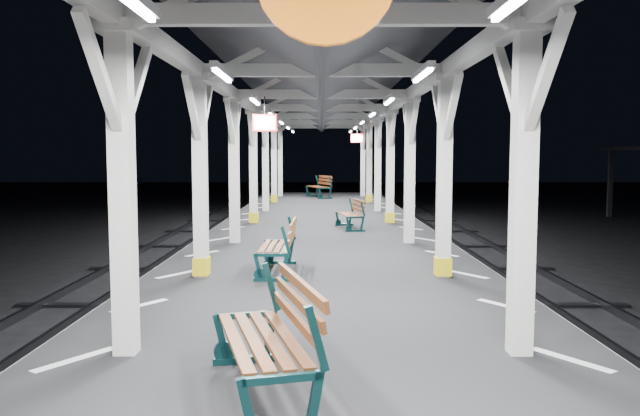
{
  "coord_description": "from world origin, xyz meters",
  "views": [
    {
      "loc": [
        -0.02,
        -8.2,
        3.02
      ],
      "look_at": [
        -0.03,
        1.39,
        2.2
      ],
      "focal_mm": 35.0,
      "sensor_mm": 36.0,
      "label": 1
    }
  ],
  "objects_px": {
    "bench_far": "(353,213)",
    "bench_extra": "(321,186)",
    "bench_near": "(274,334)",
    "bench_mid": "(282,245)"
  },
  "relations": [
    {
      "from": "bench_near",
      "to": "bench_mid",
      "type": "bearing_deg",
      "value": 78.05
    },
    {
      "from": "bench_near",
      "to": "bench_extra",
      "type": "relative_size",
      "value": 0.96
    },
    {
      "from": "bench_mid",
      "to": "bench_extra",
      "type": "height_order",
      "value": "bench_extra"
    },
    {
      "from": "bench_extra",
      "to": "bench_mid",
      "type": "bearing_deg",
      "value": -111.68
    },
    {
      "from": "bench_near",
      "to": "bench_mid",
      "type": "distance_m",
      "value": 5.53
    },
    {
      "from": "bench_near",
      "to": "bench_far",
      "type": "relative_size",
      "value": 1.27
    },
    {
      "from": "bench_far",
      "to": "bench_extra",
      "type": "height_order",
      "value": "bench_extra"
    },
    {
      "from": "bench_mid",
      "to": "bench_far",
      "type": "bearing_deg",
      "value": 77.16
    },
    {
      "from": "bench_far",
      "to": "bench_mid",
      "type": "bearing_deg",
      "value": -113.54
    },
    {
      "from": "bench_near",
      "to": "bench_extra",
      "type": "height_order",
      "value": "bench_extra"
    }
  ]
}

